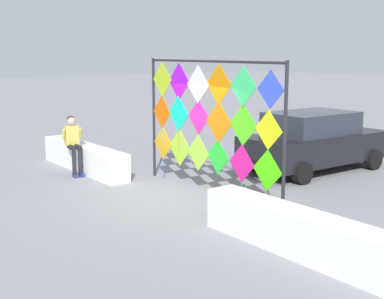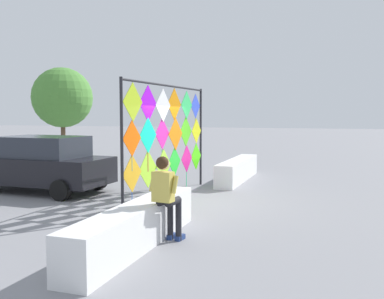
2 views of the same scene
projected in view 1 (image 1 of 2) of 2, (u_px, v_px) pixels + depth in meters
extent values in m
plane|color=gray|center=(175.00, 199.00, 11.85)|extent=(120.00, 120.00, 0.00)
cube|color=white|center=(84.00, 157.00, 14.68)|extent=(4.05, 0.60, 0.73)
cube|color=white|center=(301.00, 233.00, 8.51)|extent=(4.05, 0.60, 0.73)
cylinder|color=#232328|center=(154.00, 118.00, 13.81)|extent=(0.07, 0.07, 3.10)
cylinder|color=#232328|center=(285.00, 144.00, 9.86)|extent=(0.07, 0.07, 3.10)
cylinder|color=#232328|center=(209.00, 61.00, 11.57)|extent=(4.85, 0.31, 0.06)
cube|color=gold|center=(163.00, 143.00, 13.57)|extent=(0.86, 0.06, 0.86)
cylinder|color=blue|center=(164.00, 169.00, 13.69)|extent=(0.02, 0.02, 0.47)
cube|color=#9DDF2E|center=(180.00, 148.00, 12.93)|extent=(0.93, 0.06, 0.93)
cube|color=#9DDF34|center=(198.00, 153.00, 12.24)|extent=(0.86, 0.06, 0.86)
cube|color=green|center=(218.00, 157.00, 11.64)|extent=(0.80, 0.05, 0.80)
cube|color=#E61787|center=(242.00, 163.00, 10.95)|extent=(0.80, 0.05, 0.81)
cylinder|color=#16E576|center=(242.00, 192.00, 11.06)|extent=(0.02, 0.02, 0.44)
cube|color=#49F70C|center=(267.00, 171.00, 10.32)|extent=(0.83, 0.06, 0.83)
cube|color=#F85905|center=(162.00, 112.00, 13.42)|extent=(0.83, 0.06, 0.83)
cylinder|color=#169DE5|center=(162.00, 135.00, 13.53)|extent=(0.02, 0.02, 0.34)
cube|color=#0DEEB0|center=(179.00, 114.00, 12.78)|extent=(0.87, 0.06, 0.87)
cylinder|color=#E5164F|center=(179.00, 141.00, 12.91)|extent=(0.02, 0.02, 0.46)
cube|color=#DD259E|center=(199.00, 117.00, 12.12)|extent=(0.83, 0.06, 0.83)
cylinder|color=#16E55D|center=(199.00, 144.00, 12.24)|extent=(0.02, 0.02, 0.45)
cube|color=orange|center=(219.00, 122.00, 11.46)|extent=(0.92, 0.06, 0.92)
cube|color=#50D61D|center=(243.00, 125.00, 10.82)|extent=(0.88, 0.06, 0.88)
cube|color=yellow|center=(268.00, 130.00, 10.16)|extent=(0.78, 0.05, 0.78)
cylinder|color=#1617E5|center=(268.00, 160.00, 10.27)|extent=(0.02, 0.02, 0.40)
cube|color=#AACD1F|center=(162.00, 80.00, 13.24)|extent=(0.88, 0.06, 0.88)
cube|color=#A20FEF|center=(179.00, 82.00, 12.63)|extent=(0.89, 0.06, 0.89)
cylinder|color=#5DE516|center=(179.00, 107.00, 12.74)|extent=(0.02, 0.02, 0.31)
cube|color=white|center=(198.00, 84.00, 11.97)|extent=(0.87, 0.06, 0.87)
cube|color=orange|center=(219.00, 84.00, 11.35)|extent=(0.89, 0.06, 0.89)
cylinder|color=blue|center=(219.00, 114.00, 11.47)|extent=(0.02, 0.02, 0.37)
cube|color=#34D966|center=(243.00, 87.00, 10.66)|extent=(0.82, 0.06, 0.82)
cube|color=blue|center=(270.00, 89.00, 10.04)|extent=(0.75, 0.05, 0.75)
cylinder|color=yellow|center=(270.00, 115.00, 10.13)|extent=(0.02, 0.02, 0.23)
cylinder|color=black|center=(74.00, 163.00, 13.90)|extent=(0.11, 0.11, 0.73)
cylinder|color=black|center=(71.00, 147.00, 14.00)|extent=(0.41, 0.18, 0.13)
cube|color=navy|center=(75.00, 176.00, 13.91)|extent=(0.25, 0.13, 0.09)
cylinder|color=black|center=(80.00, 163.00, 13.98)|extent=(0.11, 0.11, 0.73)
cylinder|color=black|center=(78.00, 147.00, 14.08)|extent=(0.41, 0.18, 0.13)
cube|color=navy|center=(82.00, 175.00, 13.99)|extent=(0.25, 0.13, 0.09)
cube|color=gold|center=(72.00, 135.00, 14.16)|extent=(0.24, 0.38, 0.52)
sphere|color=#DBB293|center=(71.00, 121.00, 14.09)|extent=(0.22, 0.22, 0.22)
sphere|color=#382314|center=(71.00, 120.00, 14.10)|extent=(0.22, 0.22, 0.22)
cylinder|color=gold|center=(64.00, 134.00, 14.03)|extent=(0.19, 0.10, 0.31)
cylinder|color=gold|center=(80.00, 133.00, 14.24)|extent=(0.19, 0.10, 0.31)
cube|color=black|center=(314.00, 147.00, 14.62)|extent=(1.91, 4.27, 0.76)
cube|color=#282D38|center=(311.00, 123.00, 14.41)|extent=(1.65, 2.41, 0.61)
cylinder|color=black|center=(322.00, 150.00, 16.24)|extent=(0.23, 0.57, 0.56)
cylinder|color=black|center=(373.00, 160.00, 14.80)|extent=(0.23, 0.57, 0.56)
cylinder|color=black|center=(253.00, 161.00, 14.58)|extent=(0.23, 0.57, 0.56)
cylinder|color=black|center=(302.00, 173.00, 13.13)|extent=(0.23, 0.57, 0.56)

